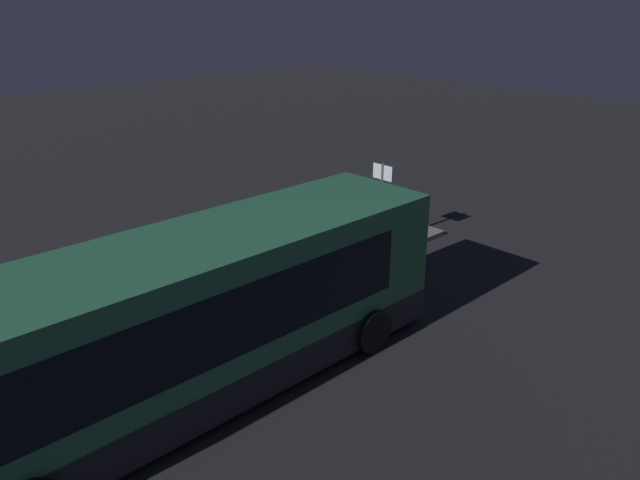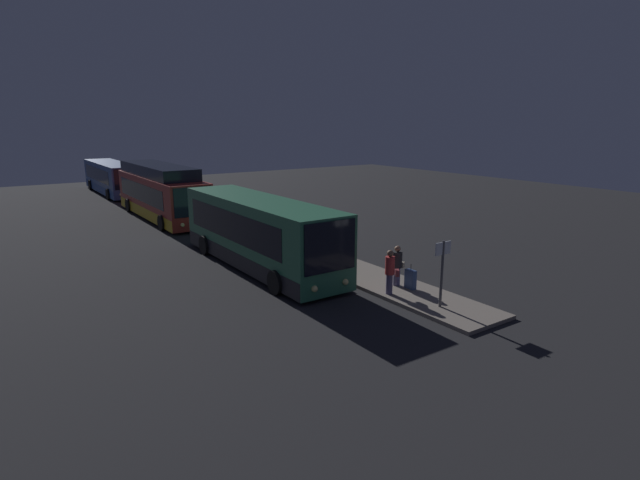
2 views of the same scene
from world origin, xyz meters
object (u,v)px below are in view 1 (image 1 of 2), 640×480
at_px(passenger_waiting, 348,232).
at_px(suitcase, 321,240).
at_px(bus_lead, 181,326).
at_px(passenger_boarding, 193,284).
at_px(passenger_with_bags, 309,231).
at_px(sign_post, 382,192).
at_px(trash_bin, 11,380).

height_order(passenger_waiting, suitcase, passenger_waiting).
height_order(bus_lead, passenger_waiting, bus_lead).
bearing_deg(passenger_boarding, bus_lead, -68.04).
xyz_separation_m(passenger_boarding, passenger_with_bags, (4.31, 0.92, -0.14)).
bearing_deg(passenger_waiting, sign_post, 52.18).
bearing_deg(sign_post, passenger_with_bags, 171.80).
height_order(passenger_boarding, passenger_waiting, passenger_boarding).
distance_m(bus_lead, passenger_waiting, 6.80).
xyz_separation_m(passenger_waiting, sign_post, (1.99, 0.55, 0.59)).
bearing_deg(passenger_waiting, bus_lead, -125.51).
xyz_separation_m(bus_lead, passenger_boarding, (1.54, 2.08, -0.41)).
bearing_deg(trash_bin, sign_post, 2.64).
height_order(passenger_with_bags, trash_bin, passenger_with_bags).
distance_m(passenger_with_bags, sign_post, 2.70).
xyz_separation_m(suitcase, sign_post, (2.00, -0.52, 1.13)).
relative_size(passenger_boarding, trash_bin, 2.79).
xyz_separation_m(sign_post, trash_bin, (-10.87, -0.50, -1.18)).
relative_size(bus_lead, passenger_boarding, 6.12).
bearing_deg(bus_lead, passenger_boarding, 53.50).
distance_m(passenger_boarding, sign_post, 6.94).
distance_m(passenger_waiting, suitcase, 1.21).
distance_m(passenger_boarding, trash_bin, 4.02).
bearing_deg(suitcase, bus_lead, -153.91).
xyz_separation_m(passenger_waiting, suitcase, (-0.01, 1.08, -0.55)).
bearing_deg(suitcase, passenger_with_bags, -166.10).
relative_size(passenger_boarding, sign_post, 0.76).
height_order(passenger_boarding, suitcase, passenger_boarding).
bearing_deg(sign_post, passenger_boarding, -175.44).
height_order(bus_lead, passenger_boarding, bus_lead).
height_order(sign_post, trash_bin, sign_post).
distance_m(bus_lead, suitcase, 7.26).
bearing_deg(passenger_waiting, passenger_with_bags, 159.86).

